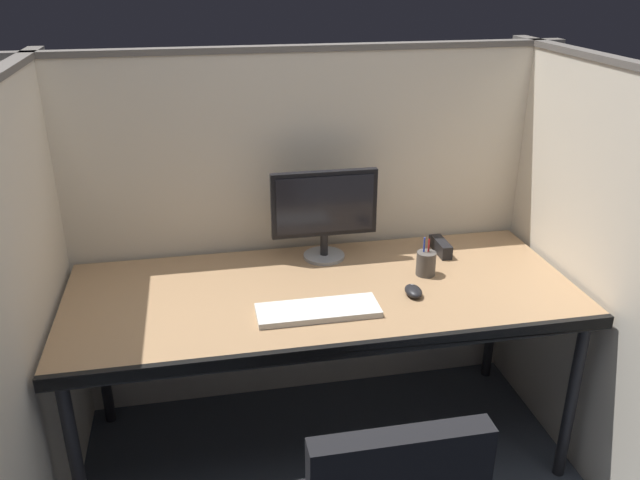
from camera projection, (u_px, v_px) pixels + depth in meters
cubicle_partition_rear at (302, 232)px, 2.80m from camera, size 2.21×0.06×1.57m
cubicle_partition_left at (34, 317)px, 2.13m from camera, size 0.06×1.41×1.57m
cubicle_partition_right at (580, 266)px, 2.48m from camera, size 0.06×1.41×1.57m
desk at (323, 302)px, 2.43m from camera, size 1.90×0.80×0.74m
monitor_center at (324, 209)px, 2.59m from camera, size 0.43×0.17×0.37m
keyboard_main at (318, 310)px, 2.25m from camera, size 0.43×0.15×0.02m
computer_mouse at (413, 291)px, 2.37m from camera, size 0.06×0.10×0.04m
pen_cup at (426, 263)px, 2.51m from camera, size 0.08×0.08×0.17m
red_stapler at (441, 247)px, 2.70m from camera, size 0.04×0.15×0.06m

